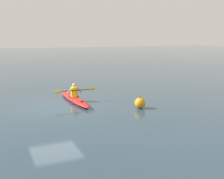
% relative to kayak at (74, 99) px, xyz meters
% --- Properties ---
extents(ground_plane, '(160.00, 160.00, 0.00)m').
position_rel_kayak_xyz_m(ground_plane, '(1.35, 0.88, -0.14)').
color(ground_plane, '#283D4C').
extents(kayak, '(0.71, 4.54, 0.28)m').
position_rel_kayak_xyz_m(kayak, '(0.00, 0.00, 0.00)').
color(kayak, red).
rests_on(kayak, ground).
extents(kayaker, '(2.36, 0.44, 0.76)m').
position_rel_kayak_xyz_m(kayaker, '(-0.00, 0.08, 0.45)').
color(kayaker, yellow).
rests_on(kayaker, kayak).
extents(mooring_buoy_channel_marker, '(0.55, 0.55, 0.60)m').
position_rel_kayak_xyz_m(mooring_buoy_channel_marker, '(-2.60, 2.91, 0.14)').
color(mooring_buoy_channel_marker, orange).
rests_on(mooring_buoy_channel_marker, ground).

